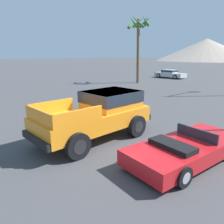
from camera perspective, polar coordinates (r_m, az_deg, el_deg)
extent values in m
plane|color=#424244|center=(9.35, -2.28, -6.88)|extent=(320.00, 320.00, 0.00)
cube|color=orange|center=(9.03, -4.81, -1.90)|extent=(2.19, 5.00, 0.68)
cube|color=orange|center=(9.48, -0.24, 3.35)|extent=(1.91, 2.24, 0.73)
cube|color=#1E2833|center=(9.45, -0.24, 4.13)|extent=(1.95, 2.29, 0.47)
cube|color=orange|center=(8.93, -15.65, 1.24)|extent=(0.16, 1.97, 0.48)
cube|color=orange|center=(7.35, -8.66, -1.27)|extent=(0.16, 1.97, 0.48)
cube|color=orange|center=(7.70, -18.50, -1.13)|extent=(1.90, 0.16, 0.48)
cube|color=black|center=(10.77, 5.70, -0.35)|extent=(1.94, 0.24, 0.24)
cube|color=black|center=(7.88, -19.27, -6.95)|extent=(1.94, 0.24, 0.24)
cylinder|color=black|center=(10.83, -1.83, -1.18)|extent=(0.35, 0.94, 0.93)
cylinder|color=#232326|center=(10.83, -1.83, -1.18)|extent=(0.35, 0.53, 0.51)
cylinder|color=black|center=(9.47, 6.40, -3.66)|extent=(0.35, 0.94, 0.93)
cylinder|color=#232326|center=(9.47, 6.40, -3.66)|extent=(0.35, 0.53, 0.51)
cylinder|color=black|center=(9.20, -16.25, -4.75)|extent=(0.35, 0.94, 0.93)
cylinder|color=#232326|center=(9.20, -16.25, -4.75)|extent=(0.35, 0.53, 0.51)
cylinder|color=black|center=(7.55, -8.99, -8.72)|extent=(0.35, 0.94, 0.93)
cylinder|color=#232326|center=(7.55, -8.99, -8.72)|extent=(0.35, 0.53, 0.51)
cube|color=red|center=(7.78, 18.92, -9.05)|extent=(2.14, 4.60, 0.49)
cube|color=#1E2833|center=(8.02, 21.19, -5.29)|extent=(1.54, 0.17, 0.35)
cube|color=black|center=(7.06, 15.46, -8.38)|extent=(1.49, 0.73, 0.16)
cylinder|color=black|center=(9.35, 19.38, -5.77)|extent=(0.26, 0.62, 0.60)
cylinder|color=#9E9EA3|center=(9.35, 19.38, -5.77)|extent=(0.26, 0.35, 0.33)
cylinder|color=black|center=(7.35, 6.83, -10.72)|extent=(0.26, 0.62, 0.60)
cylinder|color=#9E9EA3|center=(7.35, 6.83, -10.72)|extent=(0.26, 0.35, 0.33)
cylinder|color=black|center=(6.37, 18.04, -15.74)|extent=(0.26, 0.62, 0.60)
cylinder|color=#9E9EA3|center=(6.37, 18.04, -15.74)|extent=(0.26, 0.35, 0.33)
cube|color=#B7BABF|center=(34.03, 14.90, 9.38)|extent=(4.59, 1.88, 0.59)
cube|color=#B7BABF|center=(34.05, 14.79, 10.26)|extent=(1.95, 1.60, 0.44)
cube|color=#1E2833|center=(34.05, 14.80, 10.35)|extent=(1.99, 1.63, 0.26)
cylinder|color=black|center=(34.03, 17.68, 8.92)|extent=(0.63, 0.24, 0.63)
cylinder|color=#9E9EA3|center=(34.03, 17.68, 8.92)|extent=(0.35, 0.24, 0.35)
cylinder|color=black|center=(32.58, 16.15, 8.80)|extent=(0.63, 0.24, 0.63)
cylinder|color=#9E9EA3|center=(32.58, 16.15, 8.80)|extent=(0.35, 0.24, 0.35)
cylinder|color=black|center=(35.52, 13.71, 9.42)|extent=(0.63, 0.24, 0.63)
cylinder|color=#9E9EA3|center=(35.52, 13.71, 9.42)|extent=(0.35, 0.24, 0.35)
cylinder|color=black|center=(34.14, 12.09, 9.31)|extent=(0.63, 0.24, 0.63)
cylinder|color=#9E9EA3|center=(34.14, 12.09, 9.31)|extent=(0.35, 0.24, 0.35)
cylinder|color=brown|center=(27.28, 6.83, 15.27)|extent=(0.36, 0.57, 7.37)
cone|color=#386B2D|center=(27.18, 8.73, 22.52)|extent=(0.59, 1.56, 1.15)
cone|color=#386B2D|center=(27.71, 8.81, 22.40)|extent=(1.29, 1.17, 1.09)
cone|color=#386B2D|center=(28.34, 8.50, 22.13)|extent=(1.82, 0.49, 1.30)
cone|color=#386B2D|center=(28.34, 6.80, 22.16)|extent=(1.08, 1.39, 1.27)
cone|color=#386B2D|center=(28.01, 5.16, 22.16)|extent=(0.93, 1.85, 1.53)
cone|color=#386B2D|center=(27.07, 5.61, 22.44)|extent=(1.61, 0.64, 1.44)
cone|color=#386B2D|center=(26.65, 6.70, 22.47)|extent=(1.66, 1.13, 1.55)
cone|color=gray|center=(125.37, 23.36, 14.69)|extent=(49.57, 49.57, 10.99)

